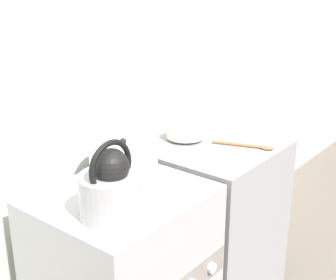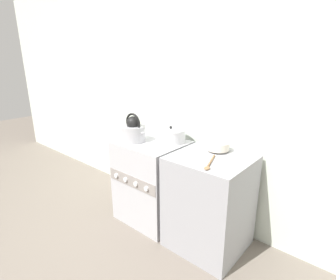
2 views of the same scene
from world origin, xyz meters
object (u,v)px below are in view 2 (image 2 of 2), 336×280
at_px(cooking_pot, 171,135).
at_px(stove, 152,181).
at_px(kettle, 134,131).
at_px(enamel_bowl, 218,146).

bearing_deg(cooking_pot, stove, -139.42).
relative_size(stove, cooking_pot, 2.88).
relative_size(stove, kettle, 3.01).
bearing_deg(stove, cooking_pot, 40.58).
distance_m(stove, kettle, 0.54).
relative_size(stove, enamel_bowl, 4.46).
bearing_deg(kettle, enamel_bowl, 19.07).
height_order(kettle, enamel_bowl, kettle).
bearing_deg(cooking_pot, enamel_bowl, 5.50).
relative_size(kettle, enamel_bowl, 1.48).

